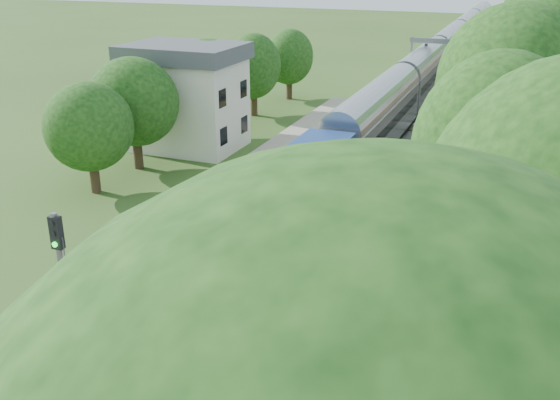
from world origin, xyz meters
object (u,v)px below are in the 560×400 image
at_px(train, 437,64).
at_px(signal_gantry, 450,53).
at_px(signal_platform, 64,283).
at_px(signal_farside, 439,154).
at_px(lamppost_far, 140,271).
at_px(station_building, 186,96).

bearing_deg(train, signal_gantry, -74.23).
height_order(signal_gantry, train, signal_gantry).
distance_m(signal_gantry, signal_platform, 52.67).
relative_size(signal_gantry, signal_farside, 1.33).
distance_m(lamppost_far, signal_farside, 17.84).
bearing_deg(signal_platform, signal_gantry, 84.15).
xyz_separation_m(lamppost_far, signal_platform, (0.42, -4.72, 1.98)).
bearing_deg(signal_gantry, train, 105.77).
bearing_deg(signal_farside, signal_gantry, 96.51).
bearing_deg(train, station_building, -112.53).
bearing_deg(signal_farside, train, 98.51).
xyz_separation_m(station_building, signal_platform, (11.10, -27.40, 0.23)).
xyz_separation_m(signal_platform, signal_farside, (9.10, 19.71, -0.32)).
distance_m(station_building, signal_platform, 29.57).
bearing_deg(station_building, signal_gantry, 56.62).
relative_size(station_building, signal_farside, 1.36).
bearing_deg(station_building, train, 67.47).
height_order(station_building, signal_farside, station_building).
relative_size(signal_platform, signal_farside, 1.01).
relative_size(lamppost_far, signal_platform, 0.68).
xyz_separation_m(train, signal_platform, (-2.90, -61.15, 2.08)).
bearing_deg(train, lamppost_far, -93.37).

